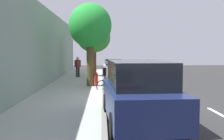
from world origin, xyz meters
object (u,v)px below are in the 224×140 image
(parked_sedan_grey_second, at_px, (117,72))
(parked_suv_dark_blue_mid, at_px, (138,92))
(cyclist_with_backpack, at_px, (107,73))
(bicycle_at_curb, at_px, (112,86))
(fire_hydrant, at_px, (96,79))
(parked_sedan_white_nearest, at_px, (113,67))
(street_tree_near_cyclist, at_px, (94,38))
(street_tree_mid_block, at_px, (90,27))
(pedestrian_on_phone, at_px, (78,66))

(parked_sedan_grey_second, bearing_deg, parked_suv_dark_blue_mid, 90.27)
(parked_suv_dark_blue_mid, bearing_deg, cyclist_with_backpack, -83.57)
(bicycle_at_curb, distance_m, fire_hydrant, 1.72)
(parked_sedan_white_nearest, height_order, street_tree_near_cyclist, street_tree_near_cyclist)
(parked_sedan_white_nearest, height_order, fire_hydrant, parked_sedan_white_nearest)
(street_tree_mid_block, height_order, pedestrian_on_phone, street_tree_mid_block)
(bicycle_at_curb, bearing_deg, fire_hydrant, -58.49)
(pedestrian_on_phone, height_order, fire_hydrant, pedestrian_on_phone)
(pedestrian_on_phone, distance_m, fire_hydrant, 6.03)
(cyclist_with_backpack, bearing_deg, pedestrian_on_phone, -71.11)
(bicycle_at_curb, bearing_deg, cyclist_with_backpack, -63.18)
(parked_sedan_grey_second, relative_size, cyclist_with_backpack, 2.63)
(pedestrian_on_phone, bearing_deg, street_tree_mid_block, 102.98)
(parked_sedan_grey_second, relative_size, bicycle_at_curb, 2.54)
(parked_sedan_white_nearest, xyz_separation_m, street_tree_near_cyclist, (1.78, 3.76, 2.67))
(street_tree_mid_block, relative_size, pedestrian_on_phone, 3.04)
(parked_sedan_grey_second, bearing_deg, pedestrian_on_phone, -39.29)
(bicycle_at_curb, bearing_deg, parked_suv_dark_blue_mid, 94.95)
(parked_sedan_white_nearest, xyz_separation_m, fire_hydrant, (1.43, 10.56, -0.16))
(street_tree_near_cyclist, height_order, pedestrian_on_phone, street_tree_near_cyclist)
(parked_suv_dark_blue_mid, relative_size, pedestrian_on_phone, 2.89)
(street_tree_near_cyclist, bearing_deg, fire_hydrant, 93.00)
(parked_sedan_white_nearest, relative_size, parked_sedan_grey_second, 1.01)
(cyclist_with_backpack, height_order, street_tree_near_cyclist, street_tree_near_cyclist)
(parked_suv_dark_blue_mid, height_order, street_tree_mid_block, street_tree_mid_block)
(street_tree_mid_block, bearing_deg, pedestrian_on_phone, -77.02)
(parked_sedan_white_nearest, distance_m, parked_sedan_grey_second, 7.30)
(parked_suv_dark_blue_mid, height_order, fire_hydrant, parked_suv_dark_blue_mid)
(bicycle_at_curb, xyz_separation_m, fire_hydrant, (0.89, -1.46, 0.22))
(parked_sedan_grey_second, height_order, street_tree_mid_block, street_tree_mid_block)
(bicycle_at_curb, height_order, street_tree_near_cyclist, street_tree_near_cyclist)
(parked_sedan_grey_second, height_order, fire_hydrant, parked_sedan_grey_second)
(street_tree_near_cyclist, relative_size, fire_hydrant, 5.45)
(bicycle_at_curb, bearing_deg, pedestrian_on_phone, -70.60)
(parked_suv_dark_blue_mid, distance_m, fire_hydrant, 8.31)
(parked_suv_dark_blue_mid, distance_m, bicycle_at_curb, 6.76)
(cyclist_with_backpack, xyz_separation_m, fire_hydrant, (0.67, -1.01, -0.43))
(cyclist_with_backpack, distance_m, fire_hydrant, 1.29)
(parked_sedan_grey_second, relative_size, fire_hydrant, 5.25)
(street_tree_mid_block, relative_size, fire_hydrant, 5.99)
(parked_sedan_grey_second, distance_m, street_tree_near_cyclist, 4.78)
(street_tree_near_cyclist, height_order, fire_hydrant, street_tree_near_cyclist)
(parked_sedan_grey_second, xyz_separation_m, bicycle_at_curb, (0.53, 4.72, -0.38))
(street_tree_near_cyclist, xyz_separation_m, street_tree_mid_block, (-0.00, 6.66, 0.35))
(parked_suv_dark_blue_mid, relative_size, cyclist_with_backpack, 2.86)
(street_tree_near_cyclist, bearing_deg, parked_sedan_grey_second, 116.66)
(cyclist_with_backpack, height_order, street_tree_mid_block, street_tree_mid_block)
(parked_sedan_white_nearest, bearing_deg, street_tree_near_cyclist, 64.62)
(bicycle_at_curb, relative_size, fire_hydrant, 2.07)
(pedestrian_on_phone, bearing_deg, parked_suv_dark_blue_mid, 102.65)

